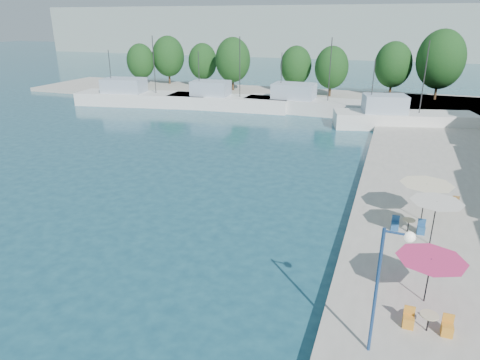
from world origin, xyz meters
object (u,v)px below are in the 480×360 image
at_px(trawler_02, 225,101).
at_px(umbrella_white, 436,206).
at_px(trawler_01, 141,98).
at_px(umbrella_cream, 426,188).
at_px(street_lamp, 389,270).
at_px(trawler_04, 400,119).
at_px(trawler_03, 310,105).
at_px(umbrella_pink, 430,264).

xyz_separation_m(trawler_02, umbrella_white, (25.29, -33.54, 1.77)).
bearing_deg(umbrella_white, trawler_01, 140.02).
distance_m(umbrella_cream, street_lamp, 12.56).
bearing_deg(trawler_04, trawler_03, 142.63).
distance_m(trawler_04, umbrella_pink, 35.50).
relative_size(trawler_01, trawler_02, 1.15).
height_order(trawler_01, trawler_02, same).
xyz_separation_m(trawler_01, trawler_03, (24.75, 2.91, 0.00)).
relative_size(trawler_02, street_lamp, 3.46).
relative_size(trawler_04, umbrella_white, 6.06).
height_order(trawler_02, umbrella_white, trawler_02).
height_order(trawler_03, street_lamp, trawler_03).
bearing_deg(umbrella_pink, trawler_01, 135.15).
xyz_separation_m(trawler_04, umbrella_pink, (1.34, -35.45, 1.36)).
bearing_deg(trawler_04, street_lamp, -104.77).
bearing_deg(trawler_02, umbrella_cream, -54.69).
xyz_separation_m(trawler_02, umbrella_cream, (24.95, -30.52, 1.61)).
xyz_separation_m(trawler_01, umbrella_cream, (37.86, -29.02, 1.61)).
bearing_deg(street_lamp, umbrella_cream, 85.34).
distance_m(trawler_01, umbrella_white, 49.89).
bearing_deg(trawler_03, trawler_02, -172.14).
bearing_deg(trawler_01, trawler_02, -3.23).
relative_size(trawler_03, umbrella_pink, 6.50).
relative_size(trawler_03, umbrella_white, 6.87).
distance_m(trawler_01, trawler_03, 24.92).
relative_size(trawler_04, umbrella_pink, 5.73).
bearing_deg(trawler_03, umbrella_cream, -66.54).
distance_m(trawler_01, street_lamp, 54.92).
relative_size(trawler_02, trawler_04, 1.06).
relative_size(trawler_03, street_lamp, 3.72).
distance_m(trawler_01, trawler_02, 13.00).
distance_m(trawler_02, umbrella_white, 42.05).
height_order(trawler_02, street_lamp, trawler_02).
height_order(trawler_01, trawler_03, same).
bearing_deg(umbrella_cream, street_lamp, -98.59).
xyz_separation_m(umbrella_pink, umbrella_white, (0.48, 5.48, 0.41)).
relative_size(trawler_02, umbrella_white, 6.40).
height_order(trawler_04, umbrella_white, trawler_04).
height_order(trawler_04, street_lamp, trawler_04).
bearing_deg(trawler_02, trawler_04, -12.61).
xyz_separation_m(trawler_04, umbrella_white, (1.82, -29.97, 1.77)).
relative_size(umbrella_white, umbrella_cream, 0.89).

